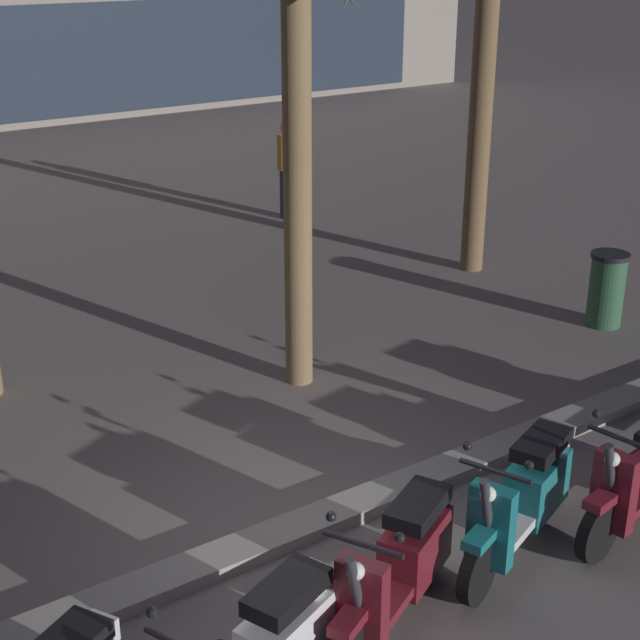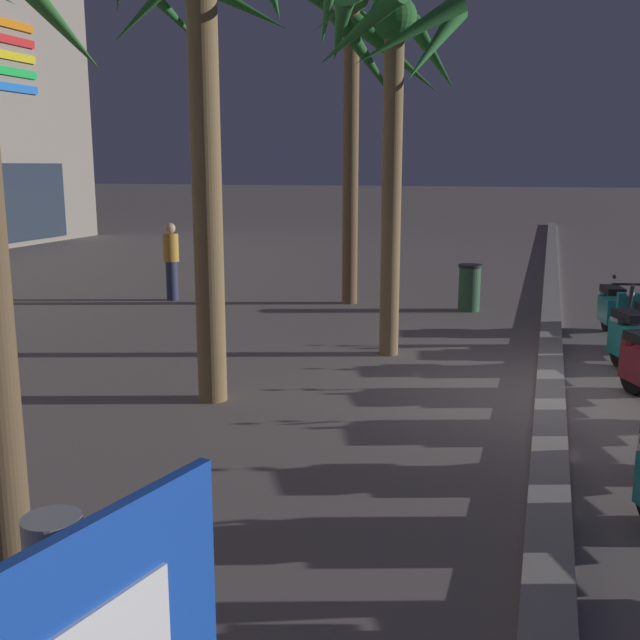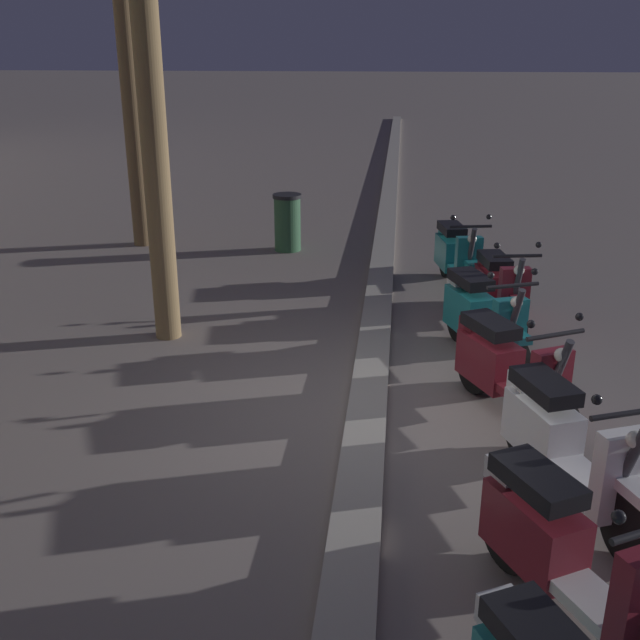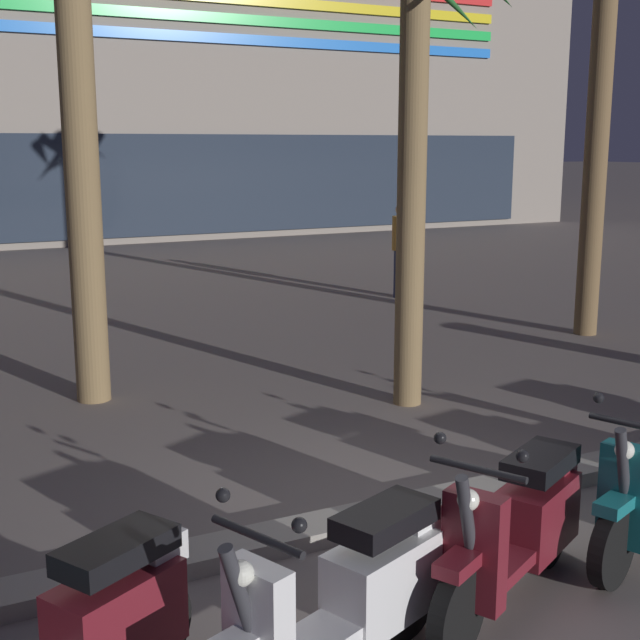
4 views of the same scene
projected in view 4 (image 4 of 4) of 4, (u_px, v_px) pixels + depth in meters
ground_plane at (404, 522)px, 6.34m from camera, size 200.00×200.00×0.00m
curb_strip at (401, 511)px, 6.37m from camera, size 60.00×0.36×0.12m
scooter_maroon_tail_end at (74, 638)px, 4.04m from camera, size 1.60×0.97×1.17m
scooter_white_last_in_row at (348, 597)px, 4.40m from camera, size 1.76×0.88×1.17m
scooter_maroon_mid_front at (519, 527)px, 5.21m from camera, size 1.66×0.96×1.17m
pedestrian_window_shopping at (401, 248)px, 15.45m from camera, size 0.34×0.34×1.70m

